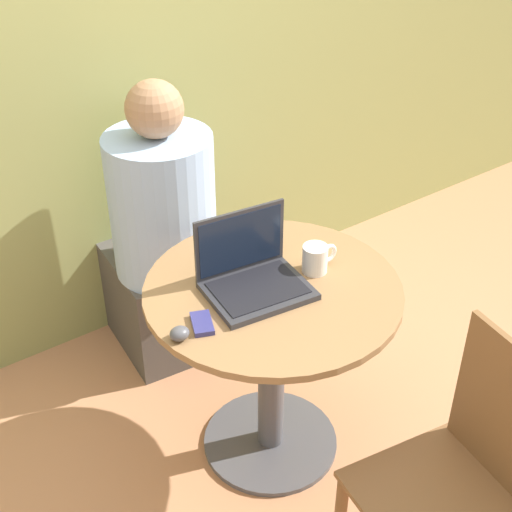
% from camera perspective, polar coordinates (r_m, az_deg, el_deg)
% --- Properties ---
extents(ground_plane, '(12.00, 12.00, 0.00)m').
position_cam_1_polar(ground_plane, '(2.70, 1.15, -14.67)').
color(ground_plane, tan).
extents(back_wall, '(7.00, 0.05, 2.60)m').
position_cam_1_polar(back_wall, '(2.74, -11.52, 17.90)').
color(back_wall, '#939956').
rests_on(back_wall, ground_plane).
extents(round_table, '(0.81, 0.81, 0.71)m').
position_cam_1_polar(round_table, '(2.35, 1.29, -6.51)').
color(round_table, '#4C4C51').
rests_on(round_table, ground_plane).
extents(laptop, '(0.33, 0.28, 0.23)m').
position_cam_1_polar(laptop, '(2.19, -0.26, -1.54)').
color(laptop, '#2D2D33').
rests_on(laptop, round_table).
extents(cell_phone, '(0.09, 0.12, 0.02)m').
position_cam_1_polar(cell_phone, '(2.07, -4.34, -5.40)').
color(cell_phone, navy).
rests_on(cell_phone, round_table).
extents(computer_mouse, '(0.06, 0.05, 0.04)m').
position_cam_1_polar(computer_mouse, '(2.03, -6.14, -6.19)').
color(computer_mouse, '#4C4C51').
rests_on(computer_mouse, round_table).
extents(coffee_cup, '(0.13, 0.08, 0.09)m').
position_cam_1_polar(coffee_cup, '(2.28, 4.84, -0.19)').
color(coffee_cup, white).
rests_on(coffee_cup, round_table).
extents(chair_empty, '(0.46, 0.46, 0.87)m').
position_cam_1_polar(chair_empty, '(2.08, 15.94, -17.16)').
color(chair_empty, brown).
rests_on(chair_empty, ground_plane).
extents(person_seated, '(0.43, 0.63, 1.19)m').
position_cam_1_polar(person_seated, '(2.84, -7.71, 0.73)').
color(person_seated, '#4C4742').
rests_on(person_seated, ground_plane).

